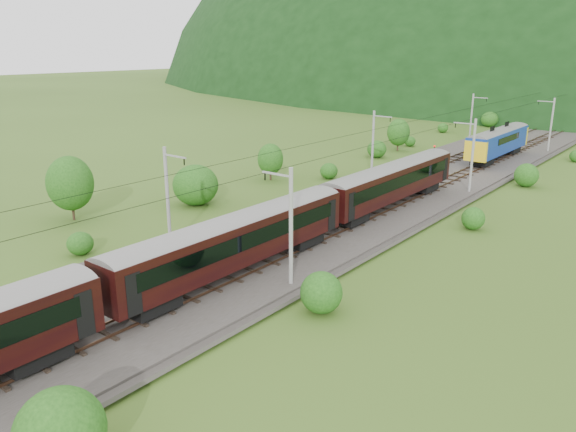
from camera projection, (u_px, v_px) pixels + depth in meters
The scene contains 14 objects.
ground at pixel (226, 266), 41.84m from camera, with size 600.00×600.00×0.00m, color #39561A.
railbed at pixel (305, 231), 49.30m from camera, with size 14.00×220.00×0.30m, color #38332D.
track_left at pixel (284, 223), 50.66m from camera, with size 2.40×220.00×0.27m.
track_right at pixel (328, 234), 47.81m from camera, with size 2.40×220.00×0.27m.
catenary_left at pixel (373, 142), 68.17m from camera, with size 2.54×192.28×8.00m.
catenary_right at pixel (472, 154), 60.90m from camera, with size 2.54×192.28×8.00m.
overhead_wires at pixel (306, 153), 47.28m from camera, with size 4.83×198.00×0.03m.
mountain_ridge at pixel (433, 73), 338.16m from camera, with size 336.00×280.00×132.00m, color black.
train at pixel (237, 232), 38.56m from camera, with size 2.91×117.31×5.06m.
hazard_post_near at pixel (389, 185), 61.51m from camera, with size 0.18×0.18×1.65m, color red.
hazard_post_far at pixel (480, 153), 79.60m from camera, with size 0.17×0.17×1.64m, color red.
signal at pixel (434, 152), 78.66m from camera, with size 0.23×0.23×2.10m.
vegetation_left at pixel (142, 193), 52.65m from camera, with size 12.37×139.61×6.40m.
vegetation_right at pixel (298, 307), 32.33m from camera, with size 4.01×103.49×3.10m.
Camera 1 is at (27.83, -27.64, 15.73)m, focal length 35.00 mm.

